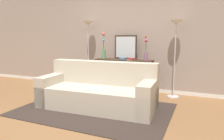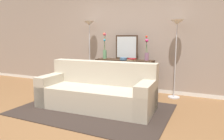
% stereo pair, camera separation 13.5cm
% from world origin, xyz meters
% --- Properties ---
extents(ground_plane, '(16.00, 16.00, 0.02)m').
position_xyz_m(ground_plane, '(0.00, 0.00, -0.01)').
color(ground_plane, brown).
extents(back_wall, '(12.00, 0.15, 2.65)m').
position_xyz_m(back_wall, '(0.00, 2.17, 1.32)').
color(back_wall, white).
rests_on(back_wall, ground).
extents(area_rug, '(2.79, 1.90, 0.01)m').
position_xyz_m(area_rug, '(0.12, 0.34, 0.01)').
color(area_rug, '#332823').
rests_on(area_rug, ground).
extents(couch, '(2.26, 1.02, 0.88)m').
position_xyz_m(couch, '(0.12, 0.51, 0.31)').
color(couch, '#BCB29E').
rests_on(couch, ground).
extents(console_table, '(1.41, 0.38, 0.82)m').
position_xyz_m(console_table, '(0.18, 1.74, 0.57)').
color(console_table, '#382619').
rests_on(console_table, ground).
extents(floor_lamp_left, '(0.28, 0.28, 1.77)m').
position_xyz_m(floor_lamp_left, '(-0.84, 1.82, 1.39)').
color(floor_lamp_left, silver).
rests_on(floor_lamp_left, ground).
extents(floor_lamp_right, '(0.28, 0.28, 1.73)m').
position_xyz_m(floor_lamp_right, '(1.37, 1.82, 1.36)').
color(floor_lamp_right, silver).
rests_on(floor_lamp_right, ground).
extents(wall_mirror, '(0.57, 0.02, 0.59)m').
position_xyz_m(wall_mirror, '(0.17, 1.90, 1.12)').
color(wall_mirror, '#382619').
rests_on(wall_mirror, console_table).
extents(vase_tall_flowers, '(0.11, 0.12, 0.65)m').
position_xyz_m(vase_tall_flowers, '(-0.37, 1.77, 1.09)').
color(vase_tall_flowers, '#669E6B').
rests_on(vase_tall_flowers, console_table).
extents(vase_short_flowers, '(0.10, 0.12, 0.57)m').
position_xyz_m(vase_short_flowers, '(0.72, 1.77, 1.01)').
color(vase_short_flowers, gray).
rests_on(vase_short_flowers, console_table).
extents(fruit_bowl, '(0.18, 0.18, 0.06)m').
position_xyz_m(fruit_bowl, '(0.21, 1.62, 0.85)').
color(fruit_bowl, '#4C7093').
rests_on(fruit_bowl, console_table).
extents(book_stack, '(0.21, 0.17, 0.05)m').
position_xyz_m(book_stack, '(0.42, 1.62, 0.85)').
color(book_stack, tan).
rests_on(book_stack, console_table).
extents(book_row_under_console, '(0.38, 0.17, 0.13)m').
position_xyz_m(book_row_under_console, '(-0.21, 1.74, 0.06)').
color(book_row_under_console, slate).
rests_on(book_row_under_console, ground).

